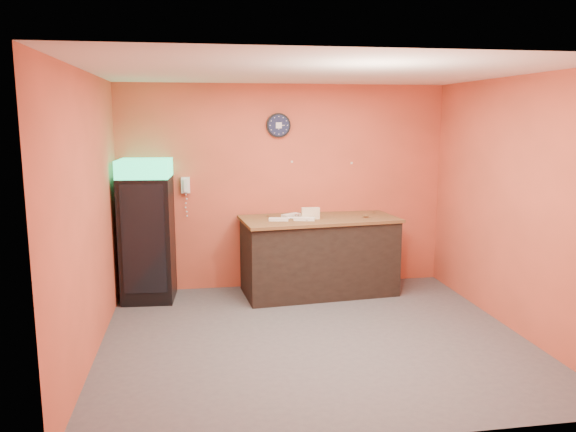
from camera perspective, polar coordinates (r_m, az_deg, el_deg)
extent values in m
plane|color=#47474C|center=(6.22, 2.63, -12.25)|extent=(4.50, 4.50, 0.00)
cube|color=#DD5A3E|center=(7.78, -0.33, 2.96)|extent=(4.50, 0.02, 2.80)
cube|color=#DD5A3E|center=(5.80, -19.55, -0.04)|extent=(0.02, 4.00, 2.80)
cube|color=#DD5A3E|center=(6.67, 22.00, 1.05)|extent=(0.02, 4.00, 2.80)
cube|color=white|center=(5.77, 2.86, 14.43)|extent=(4.50, 4.00, 0.02)
cube|color=black|center=(7.47, -14.07, -2.30)|extent=(0.68, 0.68, 1.60)
cube|color=#1BEB8A|center=(7.33, -14.37, 4.71)|extent=(0.68, 0.68, 0.23)
cube|color=black|center=(7.14, -14.13, -2.30)|extent=(0.53, 0.05, 1.37)
cube|color=black|center=(7.59, 3.14, -4.16)|extent=(2.07, 1.06, 1.00)
cylinder|color=black|center=(7.69, -0.98, 9.20)|extent=(0.33, 0.05, 0.33)
cylinder|color=#0F1433|center=(7.66, -0.95, 9.19)|extent=(0.28, 0.01, 0.28)
cube|color=white|center=(7.65, -0.94, 9.19)|extent=(0.08, 0.00, 0.08)
cube|color=white|center=(7.64, -10.37, 3.11)|extent=(0.12, 0.07, 0.21)
cube|color=white|center=(7.59, -10.37, 3.06)|extent=(0.05, 0.04, 0.17)
cube|color=brown|center=(7.48, 3.18, -0.30)|extent=(2.14, 1.16, 0.04)
cube|color=beige|center=(7.37, 2.31, -0.10)|extent=(0.24, 0.10, 0.05)
cube|color=beige|center=(7.36, 2.31, 0.28)|extent=(0.24, 0.10, 0.05)
cube|color=beige|center=(7.35, 2.31, 0.66)|extent=(0.24, 0.10, 0.05)
cube|color=white|center=(7.23, -0.95, -0.35)|extent=(0.27, 0.15, 0.04)
cube|color=white|center=(7.26, 1.67, -0.30)|extent=(0.29, 0.18, 0.04)
cube|color=white|center=(7.52, 0.32, 0.07)|extent=(0.29, 0.24, 0.04)
cylinder|color=silver|center=(7.38, 0.91, -0.05)|extent=(0.06, 0.06, 0.06)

